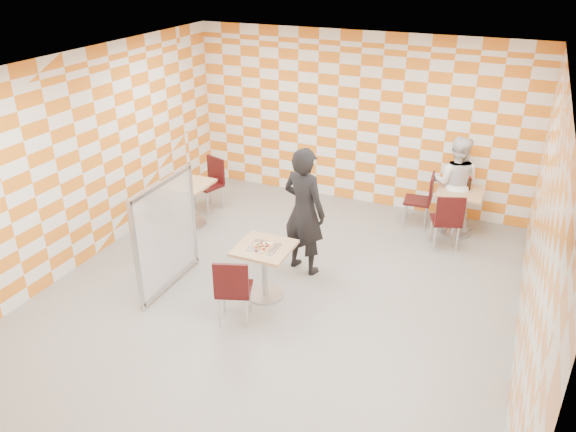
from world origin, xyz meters
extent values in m
plane|color=gray|center=(0.00, 0.00, 0.00)|extent=(7.00, 7.00, 0.00)
plane|color=white|center=(0.00, 0.00, 3.00)|extent=(7.00, 7.00, 0.00)
plane|color=white|center=(0.00, 3.50, 1.50)|extent=(6.00, 0.00, 6.00)
plane|color=white|center=(-3.00, 0.00, 1.50)|extent=(0.00, 7.00, 7.00)
plane|color=white|center=(3.00, 0.00, 1.50)|extent=(0.00, 7.00, 7.00)
cube|color=tan|center=(-0.15, 0.01, 0.73)|extent=(0.70, 0.70, 0.04)
cylinder|color=#A5A5AA|center=(-0.15, 0.01, 0.37)|extent=(0.08, 0.08, 0.70)
cylinder|color=#A5A5AA|center=(-0.15, 0.01, 0.01)|extent=(0.50, 0.50, 0.03)
cube|color=tan|center=(1.92, 2.87, 0.73)|extent=(0.70, 0.70, 0.04)
cylinder|color=#A5A5AA|center=(1.92, 2.87, 0.37)|extent=(0.08, 0.08, 0.70)
cylinder|color=#A5A5AA|center=(1.92, 2.87, 0.01)|extent=(0.50, 0.50, 0.03)
cube|color=tan|center=(-2.20, 1.44, 0.73)|extent=(0.70, 0.70, 0.04)
cylinder|color=#A5A5AA|center=(-2.20, 1.44, 0.37)|extent=(0.08, 0.08, 0.70)
cylinder|color=#A5A5AA|center=(-2.20, 1.44, 0.01)|extent=(0.50, 0.50, 0.03)
cube|color=#350A0B|center=(-0.27, -0.62, 0.45)|extent=(0.54, 0.54, 0.04)
cube|color=#350A0B|center=(-0.20, -0.81, 0.70)|extent=(0.41, 0.18, 0.45)
cylinder|color=silver|center=(-0.16, -0.40, 0.21)|extent=(0.03, 0.03, 0.43)
cylinder|color=silver|center=(-0.48, -0.52, 0.21)|extent=(0.03, 0.03, 0.43)
cylinder|color=silver|center=(-0.05, -0.72, 0.21)|extent=(0.03, 0.03, 0.43)
cylinder|color=silver|center=(-0.37, -0.84, 0.21)|extent=(0.03, 0.03, 0.43)
cube|color=#350A0B|center=(1.81, 2.32, 0.45)|extent=(0.54, 0.54, 0.04)
cube|color=#350A0B|center=(1.88, 2.14, 0.70)|extent=(0.41, 0.18, 0.45)
cylinder|color=silver|center=(1.91, 2.54, 0.21)|extent=(0.03, 0.03, 0.43)
cylinder|color=silver|center=(1.59, 2.43, 0.21)|extent=(0.03, 0.03, 0.43)
cylinder|color=silver|center=(2.03, 2.22, 0.21)|extent=(0.03, 0.03, 0.43)
cylinder|color=silver|center=(1.71, 2.11, 0.21)|extent=(0.03, 0.03, 0.43)
cube|color=#350A0B|center=(1.27, 2.89, 0.45)|extent=(0.45, 0.45, 0.04)
cube|color=#350A0B|center=(1.47, 2.90, 0.70)|extent=(0.07, 0.42, 0.45)
cylinder|color=silver|center=(1.08, 3.04, 0.21)|extent=(0.03, 0.03, 0.43)
cylinder|color=silver|center=(1.11, 2.70, 0.21)|extent=(0.03, 0.03, 0.43)
cylinder|color=silver|center=(1.42, 3.07, 0.21)|extent=(0.03, 0.03, 0.43)
cylinder|color=silver|center=(1.45, 2.73, 0.21)|extent=(0.03, 0.03, 0.43)
cube|color=#350A0B|center=(-2.24, 0.73, 0.45)|extent=(0.54, 0.54, 0.04)
cube|color=#350A0B|center=(-2.17, 0.54, 0.70)|extent=(0.41, 0.19, 0.45)
cylinder|color=silver|center=(-2.15, 0.95, 0.21)|extent=(0.03, 0.03, 0.43)
cylinder|color=silver|center=(-2.46, 0.83, 0.21)|extent=(0.03, 0.03, 0.43)
cylinder|color=silver|center=(-2.02, 0.63, 0.21)|extent=(0.03, 0.03, 0.43)
cylinder|color=silver|center=(-2.34, 0.51, 0.21)|extent=(0.03, 0.03, 0.43)
cube|color=#350A0B|center=(-2.23, 2.07, 0.45)|extent=(0.54, 0.54, 0.04)
cube|color=#350A0B|center=(-2.16, 2.26, 0.70)|extent=(0.41, 0.18, 0.45)
cylinder|color=silver|center=(-2.45, 1.97, 0.21)|extent=(0.03, 0.03, 0.43)
cylinder|color=silver|center=(-2.13, 1.86, 0.21)|extent=(0.03, 0.03, 0.43)
cylinder|color=silver|center=(-2.33, 2.29, 0.21)|extent=(0.03, 0.03, 0.43)
cylinder|color=silver|center=(-2.01, 2.18, 0.21)|extent=(0.03, 0.03, 0.43)
cube|color=white|center=(-1.45, -0.27, 0.80)|extent=(0.02, 1.30, 1.40)
cube|color=#B2B2B7|center=(-1.45, -0.27, 1.52)|extent=(0.05, 1.30, 0.05)
cube|color=#B2B2B7|center=(-1.45, -0.27, 0.08)|extent=(0.05, 1.30, 0.05)
cube|color=#B2B2B7|center=(-1.45, -0.92, 0.80)|extent=(0.05, 0.05, 1.50)
cylinder|color=#B2B2B7|center=(-1.45, -0.92, 0.03)|extent=(0.08, 0.08, 0.05)
cube|color=#B2B2B7|center=(-1.45, 0.38, 0.80)|extent=(0.05, 0.05, 1.50)
cylinder|color=#B2B2B7|center=(-1.45, 0.38, 0.03)|extent=(0.08, 0.08, 0.05)
imported|color=black|center=(0.06, 0.85, 0.92)|extent=(0.77, 0.61, 1.85)
imported|color=white|center=(1.80, 3.05, 0.79)|extent=(0.77, 0.60, 1.57)
cube|color=silver|center=(-0.15, -0.01, 0.75)|extent=(0.38, 0.34, 0.01)
cone|color=tan|center=(-0.15, -0.01, 0.77)|extent=(0.40, 0.40, 0.02)
cone|color=#F2D88C|center=(-0.15, 0.01, 0.78)|extent=(0.33, 0.33, 0.01)
cylinder|color=maroon|center=(-0.21, -0.11, 0.79)|extent=(0.04, 0.04, 0.01)
cylinder|color=maroon|center=(-0.10, -0.10, 0.79)|extent=(0.04, 0.04, 0.01)
cylinder|color=maroon|center=(-0.15, -0.03, 0.79)|extent=(0.04, 0.04, 0.01)
cylinder|color=maroon|center=(-0.20, 0.02, 0.79)|extent=(0.04, 0.04, 0.01)
cylinder|color=maroon|center=(-0.09, 0.00, 0.79)|extent=(0.04, 0.04, 0.01)
torus|color=black|center=(-0.10, -0.04, 0.79)|extent=(0.03, 0.03, 0.01)
torus|color=black|center=(-0.17, -0.07, 0.79)|extent=(0.03, 0.03, 0.01)
torus|color=black|center=(-0.13, 0.03, 0.79)|extent=(0.03, 0.03, 0.01)
torus|color=black|center=(-0.22, -0.03, 0.79)|extent=(0.03, 0.03, 0.01)
cylinder|color=white|center=(1.77, 2.93, 0.83)|extent=(0.06, 0.06, 0.16)
cylinder|color=red|center=(1.77, 2.93, 0.93)|extent=(0.04, 0.04, 0.04)
cylinder|color=black|center=(2.02, 2.95, 0.85)|extent=(0.07, 0.07, 0.20)
cylinder|color=red|center=(2.02, 2.95, 0.96)|extent=(0.03, 0.03, 0.03)
camera|label=1|loc=(2.63, -5.67, 4.27)|focal=35.00mm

